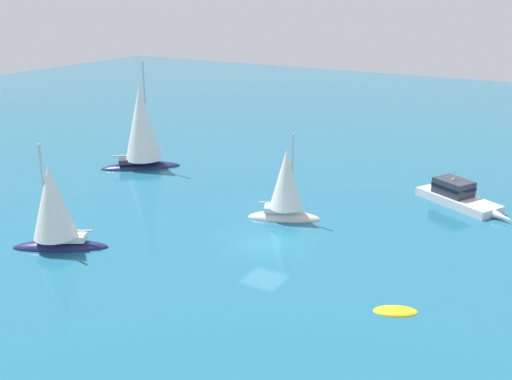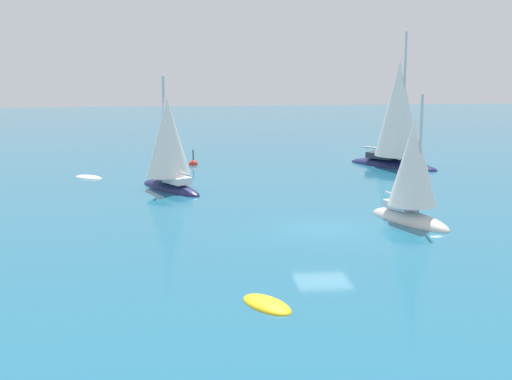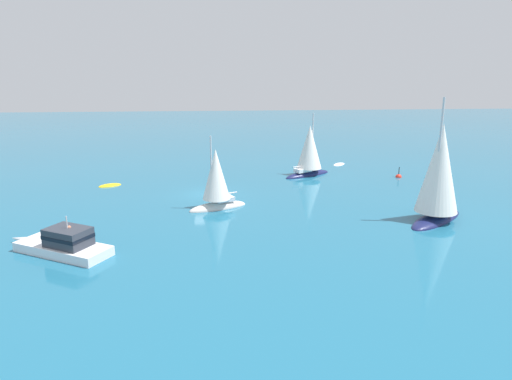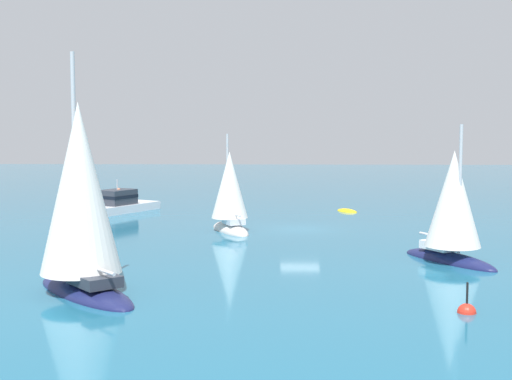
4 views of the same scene
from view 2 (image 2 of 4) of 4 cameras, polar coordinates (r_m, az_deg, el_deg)
ground_plane at (r=32.92m, az=5.39°, el=-3.14°), size 160.00×160.00×0.00m
dinghy at (r=47.67m, az=-13.22°, el=0.97°), size 2.18×2.31×0.30m
rib at (r=23.10m, az=0.87°, el=-9.21°), size 2.49×1.98×0.43m
sloop at (r=42.37m, az=-7.00°, el=3.34°), size 5.82×4.27×7.14m
yacht at (r=51.61m, az=11.24°, el=5.59°), size 6.64×6.11×9.94m
sloop_1 at (r=34.53m, az=12.39°, el=0.90°), size 5.27×3.43×6.66m
channel_buoy at (r=52.05m, az=-5.03°, el=2.04°), size 0.66×0.66×1.42m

